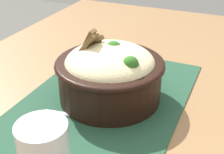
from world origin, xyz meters
TOP-DOWN VIEW (x-y plane):
  - table at (0.00, 0.00)m, footprint 1.35×0.86m
  - placemat at (0.02, -0.01)m, footprint 0.47×0.32m
  - bowl at (0.01, 0.00)m, footprint 0.23×0.23m
  - fork at (0.09, -0.02)m, footprint 0.04×0.13m

SIDE VIEW (x-z plane):
  - table at x=0.00m, z-range 0.32..1.10m
  - placemat at x=0.02m, z-range 0.78..0.78m
  - fork at x=0.09m, z-range 0.78..0.78m
  - bowl at x=0.01m, z-range 0.77..0.91m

